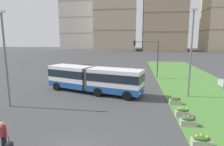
% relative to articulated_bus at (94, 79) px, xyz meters
% --- Properties ---
extents(grass_median, '(10.00, 70.00, 0.08)m').
position_rel_articulated_bus_xyz_m(grass_median, '(13.17, -2.91, -1.61)').
color(grass_median, '#4C8438').
rests_on(grass_median, ground_plane).
extents(articulated_bus, '(11.95, 6.15, 3.00)m').
position_rel_articulated_bus_xyz_m(articulated_bus, '(0.00, 0.00, 0.00)').
color(articulated_bus, white).
rests_on(articulated_bus, ground).
extents(car_black_sedan, '(4.57, 2.41, 1.58)m').
position_rel_articulated_bus_xyz_m(car_black_sedan, '(-4.40, 13.07, -0.90)').
color(car_black_sedan, black).
rests_on(car_black_sedan, ground).
extents(pedestrian_crossing, '(0.56, 0.36, 1.74)m').
position_rel_articulated_bus_xyz_m(pedestrian_crossing, '(-2.52, -12.52, -0.65)').
color(pedestrian_crossing, black).
rests_on(pedestrian_crossing, ground).
extents(flower_planter_0, '(1.10, 0.56, 0.74)m').
position_rel_articulated_bus_xyz_m(flower_planter_0, '(8.77, -10.91, -1.23)').
color(flower_planter_0, '#B7AD9E').
rests_on(flower_planter_0, grass_median).
extents(flower_planter_1, '(1.10, 0.56, 0.74)m').
position_rel_articulated_bus_xyz_m(flower_planter_1, '(8.77, -8.07, -1.23)').
color(flower_planter_1, '#B7AD9E').
rests_on(flower_planter_1, grass_median).
extents(flower_planter_2, '(1.10, 0.56, 0.74)m').
position_rel_articulated_bus_xyz_m(flower_planter_2, '(8.77, -6.32, -1.23)').
color(flower_planter_2, '#B7AD9E').
rests_on(flower_planter_2, grass_median).
extents(flower_planter_3, '(1.10, 0.56, 0.74)m').
position_rel_articulated_bus_xyz_m(flower_planter_3, '(8.77, -3.38, -1.23)').
color(flower_planter_3, '#B7AD9E').
rests_on(flower_planter_3, grass_median).
extents(traffic_light_far_right, '(4.07, 0.28, 6.01)m').
position_rel_articulated_bus_xyz_m(traffic_light_far_right, '(7.04, 9.09, 2.49)').
color(traffic_light_far_right, '#474C51').
rests_on(traffic_light_far_right, ground).
extents(streetlight_left, '(0.70, 0.28, 8.72)m').
position_rel_articulated_bus_xyz_m(streetlight_left, '(-6.86, -5.67, 3.15)').
color(streetlight_left, slate).
rests_on(streetlight_left, ground).
extents(streetlight_median, '(0.70, 0.28, 9.35)m').
position_rel_articulated_bus_xyz_m(streetlight_median, '(10.67, -0.58, 3.47)').
color(streetlight_median, slate).
rests_on(streetlight_median, ground).
extents(apartment_tower_west, '(21.50, 18.83, 53.47)m').
position_rel_articulated_bus_xyz_m(apartment_tower_west, '(-28.36, 97.25, 25.10)').
color(apartment_tower_west, silver).
rests_on(apartment_tower_west, ground).
extents(apartment_tower_westcentre, '(21.60, 19.39, 49.86)m').
position_rel_articulated_bus_xyz_m(apartment_tower_westcentre, '(-5.82, 85.29, 23.30)').
color(apartment_tower_westcentre, '#C6B299').
rests_on(apartment_tower_westcentre, ground).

